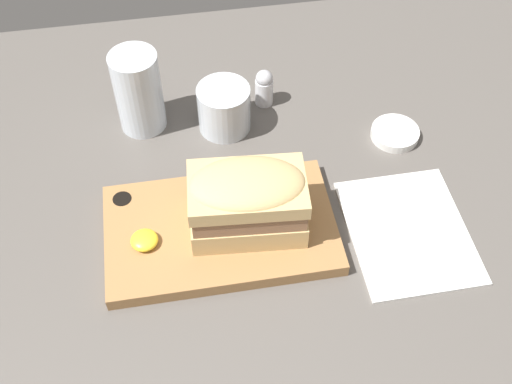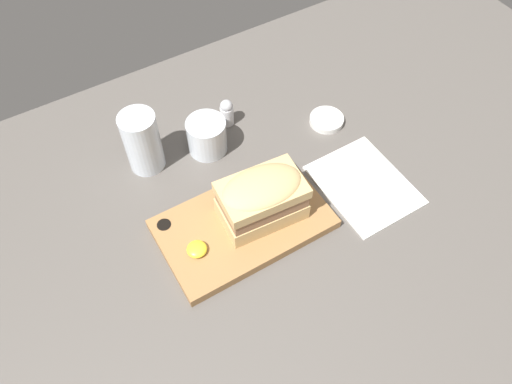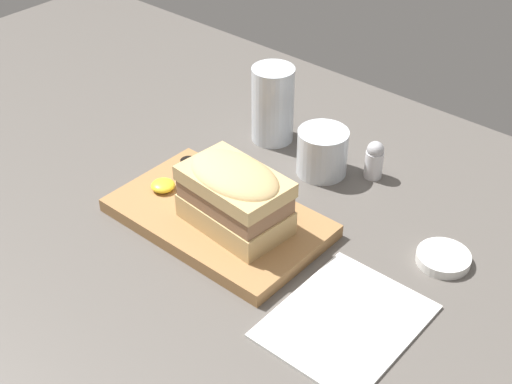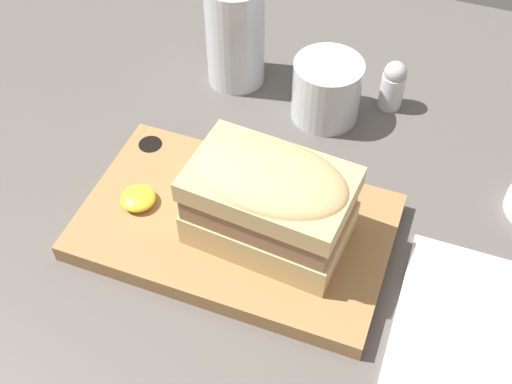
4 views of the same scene
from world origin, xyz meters
TOP-DOWN VIEW (x-y plane):
  - dining_table at (0.00, 0.00)cm, footprint 181.57×106.68cm
  - serving_board at (-2.44, 3.89)cm, footprint 30.17×18.23cm
  - sandwich at (1.25, 3.49)cm, footprint 15.26×10.23cm
  - mustard_dollop at (-12.24, 2.60)cm, footprint 3.53×3.53cm
  - water_glass at (-11.24, 26.49)cm, footprint 6.99×6.99cm
  - wine_glass at (0.92, 23.85)cm, footprint 7.89×7.89cm
  - napkin at (22.33, 0.12)cm, footprint 15.65×19.49cm
  - salt_shaker at (7.73, 28.07)cm, footprint 2.80×2.80cm

SIDE VIEW (x-z plane):
  - dining_table at x=0.00cm, z-range 0.00..2.00cm
  - napkin at x=22.33cm, z-range 2.00..2.40cm
  - serving_board at x=-2.44cm, z-range 1.98..4.04cm
  - mustard_dollop at x=-12.24cm, z-range 4.01..5.42cm
  - salt_shaker at x=7.73cm, z-range 2.04..8.28cm
  - wine_glass at x=0.92cm, z-range 1.69..9.03cm
  - water_glass at x=-11.24cm, z-range 1.13..14.06cm
  - sandwich at x=1.25cm, z-range 4.38..14.06cm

